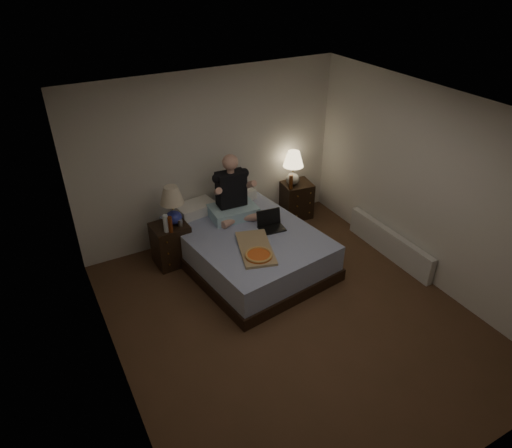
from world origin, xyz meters
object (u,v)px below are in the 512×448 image
person (232,187)px  pizza_box (259,256)px  lamp_left (173,206)px  bed (248,247)px  soda_can (180,223)px  beer_bottle_right (291,182)px  lamp_right (293,168)px  nightstand_right (296,200)px  beer_bottle_left (170,224)px  laptop (272,222)px  nightstand_left (171,244)px  radiator (389,243)px  water_bottle (166,223)px

person → pizza_box: (-0.18, -1.08, -0.43)m
lamp_left → bed: bearing=-32.5°
soda_can → beer_bottle_right: (1.92, 0.25, 0.05)m
bed → lamp_right: (1.23, 0.80, 0.61)m
nightstand_right → soda_can: soda_can is taller
lamp_right → beer_bottle_left: bearing=-168.5°
person → pizza_box: 1.17m
lamp_right → laptop: (-0.92, -0.92, -0.22)m
bed → laptop: bearing=-28.5°
lamp_right → soda_can: lamp_right is taller
bed → nightstand_left: 1.06m
laptop → nightstand_left: bearing=159.2°
person → lamp_right: bearing=19.2°
radiator → water_bottle: bearing=157.3°
lamp_right → beer_bottle_left: 2.24m
nightstand_left → radiator: bearing=-28.5°
bed → soda_can: bearing=143.6°
bed → laptop: laptop is taller
nightstand_left → lamp_right: (2.16, 0.27, 0.57)m
laptop → beer_bottle_right: bearing=51.5°
bed → person: bearing=81.4°
water_bottle → lamp_left: bearing=41.9°
nightstand_left → water_bottle: (-0.08, -0.14, 0.43)m
bed → lamp_left: lamp_left is taller
lamp_left → nightstand_right: bearing=6.8°
lamp_left → radiator: (2.71, -1.35, -0.69)m
lamp_left → beer_bottle_right: lamp_left is taller
lamp_right → water_bottle: (-2.24, -0.41, -0.14)m
beer_bottle_right → radiator: (0.74, -1.49, -0.51)m
person → radiator: size_ratio=0.58×
water_bottle → soda_can: (0.21, 0.04, -0.07)m
bed → lamp_right: 1.59m
soda_can → beer_bottle_left: bearing=-153.4°
lamp_right → beer_bottle_right: size_ratio=2.43×
bed → pizza_box: pizza_box is taller
lamp_right → person: bearing=-164.0°
soda_can → pizza_box: 1.23m
water_bottle → beer_bottle_right: (2.13, 0.29, -0.03)m
nightstand_left → beer_bottle_left: (-0.03, -0.17, 0.42)m
laptop → radiator: laptop is taller
nightstand_left → nightstand_right: (2.24, 0.26, -0.01)m
lamp_left → pizza_box: (0.67, -1.16, -0.32)m
lamp_right → radiator: bearing=-68.4°
lamp_right → water_bottle: bearing=-169.7°
lamp_left → pizza_box: 1.38m
soda_can → laptop: size_ratio=0.29×
lamp_left → person: bearing=-5.9°
nightstand_right → beer_bottle_left: beer_bottle_left is taller
nightstand_left → water_bottle: water_bottle is taller
beer_bottle_right → lamp_left: bearing=-175.8°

